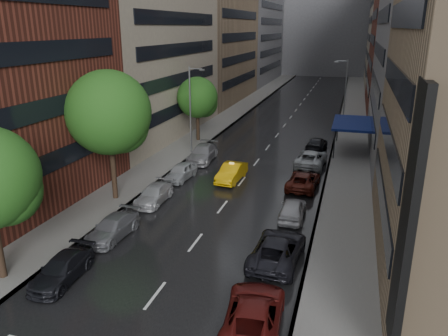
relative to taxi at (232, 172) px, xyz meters
The scene contains 14 objects.
road 28.04m from the taxi, 88.07° to the left, with size 14.00×140.00×0.01m, color black.
sidewalk_left 29.16m from the taxi, 106.04° to the left, with size 4.00×140.00×0.15m, color gray.
sidewalk_right 29.74m from the taxi, 70.46° to the left, with size 4.00×140.00×0.15m, color gray.
buildings_left 42.24m from the taxi, 110.90° to the left, with size 8.00×108.00×38.00m.
buildings_right 40.78m from the taxi, 65.34° to the left, with size 8.05×109.10×36.00m.
building_far 97.22m from the taxi, 89.44° to the left, with size 40.00×14.00×32.00m, color slate.
tree_mid 12.03m from the taxi, 137.95° to the right, with size 6.38×6.38×10.18m.
tree_far 15.33m from the taxi, 121.46° to the left, with size 4.78×4.78×7.63m.
taxi is the anchor object (origin of this frame).
parked_cars_left 6.94m from the taxi, 129.98° to the right, with size 2.56×28.24×1.60m.
parked_cars_right 7.78m from the taxi, 35.36° to the right, with size 3.16×37.00×1.60m.
street_lamp_left 11.28m from the taxi, 130.21° to the left, with size 1.74×0.22×9.00m.
street_lamp_right 24.94m from the taxi, 69.37° to the left, with size 1.74×0.22×9.00m.
awning 16.54m from the taxi, 52.67° to the left, with size 4.00×8.00×3.12m.
Camera 1 is at (8.85, -13.43, 13.12)m, focal length 35.00 mm.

